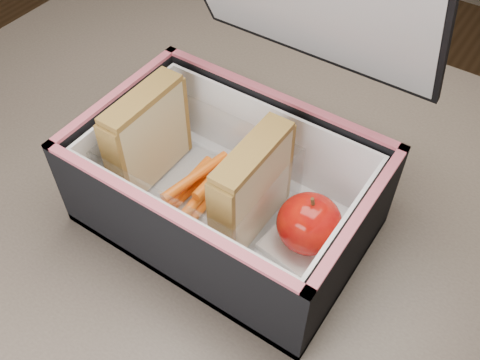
{
  "coord_description": "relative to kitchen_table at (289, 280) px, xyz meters",
  "views": [
    {
      "loc": [
        0.14,
        -0.32,
        1.23
      ],
      "look_at": [
        -0.07,
        -0.01,
        0.81
      ],
      "focal_mm": 40.0,
      "sensor_mm": 36.0,
      "label": 1
    }
  ],
  "objects": [
    {
      "name": "red_apple",
      "position": [
        0.02,
        -0.01,
        0.14
      ],
      "size": [
        0.09,
        0.09,
        0.07
      ],
      "rotation": [
        0.0,
        0.0,
        -0.41
      ],
      "color": "#910007",
      "rests_on": "paper_napkin"
    },
    {
      "name": "lunch_bag",
      "position": [
        -0.08,
        -0.02,
        0.16
      ],
      "size": [
        0.3,
        0.29,
        0.28
      ],
      "color": "black",
      "rests_on": "kitchen_table"
    },
    {
      "name": "carrot_sticks",
      "position": [
        -0.11,
        -0.02,
        0.12
      ],
      "size": [
        0.04,
        0.14,
        0.03
      ],
      "color": "#FF5A21",
      "rests_on": "plastic_tub"
    },
    {
      "name": "paper_napkin",
      "position": [
        0.02,
        -0.01,
        0.11
      ],
      "size": [
        0.08,
        0.08,
        0.01
      ],
      "primitive_type": "cube",
      "rotation": [
        0.0,
        0.0,
        -0.13
      ],
      "color": "white",
      "rests_on": "lunch_bag"
    },
    {
      "name": "sandwich_left",
      "position": [
        -0.18,
        -0.02,
        0.16
      ],
      "size": [
        0.03,
        0.1,
        0.11
      ],
      "color": "tan",
      "rests_on": "plastic_tub"
    },
    {
      "name": "sandwich_right",
      "position": [
        -0.04,
        -0.02,
        0.16
      ],
      "size": [
        0.03,
        0.1,
        0.12
      ],
      "color": "tan",
      "rests_on": "plastic_tub"
    },
    {
      "name": "plastic_tub",
      "position": [
        -0.11,
        -0.02,
        0.14
      ],
      "size": [
        0.19,
        0.13,
        0.08
      ],
      "primitive_type": null,
      "color": "white",
      "rests_on": "lunch_bag"
    },
    {
      "name": "kitchen_table",
      "position": [
        0.0,
        0.0,
        0.0
      ],
      "size": [
        1.2,
        0.8,
        0.75
      ],
      "color": "brown",
      "rests_on": "ground"
    }
  ]
}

